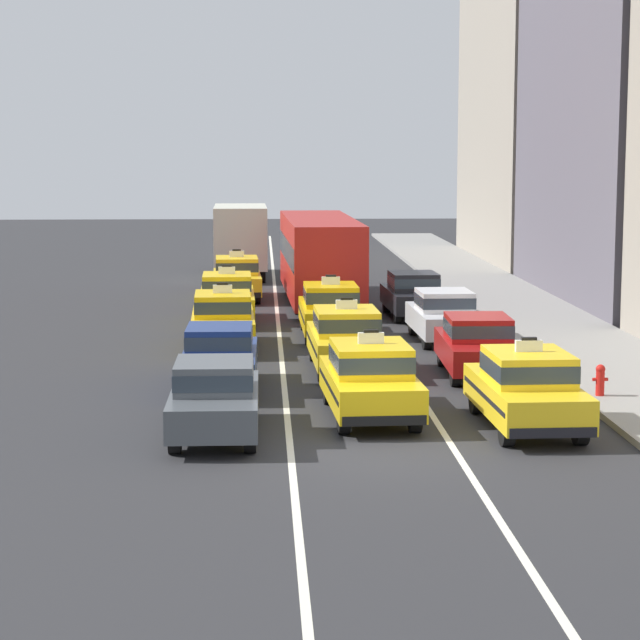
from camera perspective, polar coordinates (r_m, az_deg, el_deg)
name	(u,v)px	position (r m, az deg, el deg)	size (l,w,h in m)	color
ground_plane	(373,453)	(24.45, 2.43, -6.03)	(160.00, 160.00, 0.00)	#2B2B2D
lane_stripe_left_center	(277,316)	(44.04, -1.94, 0.20)	(0.14, 80.00, 0.01)	silver
lane_stripe_center_right	(368,315)	(44.19, 2.21, 0.22)	(0.14, 80.00, 0.01)	silver
sidewalk_curb	(559,333)	(40.17, 10.80, -0.57)	(4.00, 90.00, 0.15)	gray
sedan_left_nearest	(215,396)	(25.64, -4.80, -3.45)	(1.76, 4.30, 1.58)	black
sedan_left_second	(220,356)	(30.55, -4.57, -1.62)	(1.80, 4.32, 1.58)	black
taxi_left_third	(223,319)	(36.76, -4.43, 0.03)	(1.94, 4.61, 1.96)	black
taxi_left_fourth	(227,297)	(42.29, -4.24, 1.06)	(1.92, 4.60, 1.96)	black
taxi_left_fifth	(237,277)	(48.74, -3.79, 1.96)	(1.97, 4.62, 1.96)	black
box_truck_left_sixth	(241,238)	(57.01, -3.63, 3.72)	(2.38, 6.99, 3.27)	black
taxi_center_nearest	(370,378)	(27.33, 2.29, -2.66)	(2.01, 4.63, 1.96)	black
taxi_center_second	(346,338)	(33.09, 1.19, -0.82)	(1.93, 4.60, 1.96)	black
taxi_center_third	(331,309)	(38.95, 0.48, 0.50)	(1.87, 4.58, 1.96)	black
bus_center_fourth	(320,255)	(47.58, -0.02, 2.97)	(2.81, 11.26, 3.22)	black
taxi_right_nearest	(527,388)	(26.61, 9.35, -3.05)	(1.93, 4.60, 1.96)	black
sedan_right_second	(477,344)	(32.56, 7.15, -1.07)	(1.88, 4.35, 1.58)	black
sedan_right_third	(444,314)	(38.18, 5.64, 0.26)	(1.86, 4.34, 1.58)	black
sedan_right_fourth	(413,293)	(43.56, 4.24, 1.22)	(1.90, 4.36, 1.58)	black
fire_hydrant	(600,379)	(29.81, 12.59, -2.61)	(0.36, 0.22, 0.73)	red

